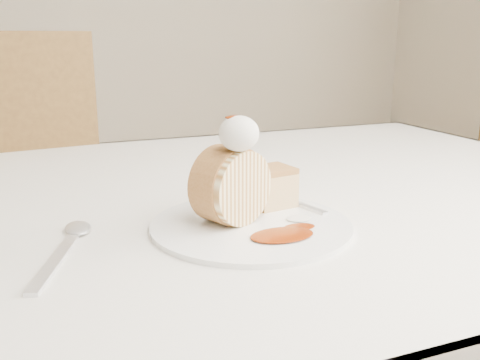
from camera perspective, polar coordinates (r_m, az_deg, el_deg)
name	(u,v)px	position (r m, az deg, el deg)	size (l,w,h in m)	color
table	(200,252)	(0.80, -4.30, -7.66)	(1.40, 0.90, 0.75)	silver
plate	(251,225)	(0.64, 1.18, -4.87)	(0.24, 0.24, 0.01)	white
roulade_slice	(231,186)	(0.63, -0.95, -0.62)	(0.09, 0.09, 0.05)	#FDEBB0
cake_chunk	(271,189)	(0.69, 3.36, -0.98)	(0.05, 0.05, 0.04)	#A6723F
whipped_cream	(239,134)	(0.60, -0.11, 4.98)	(0.05, 0.05, 0.04)	silver
caramel_drizzle	(235,113)	(0.60, -0.55, 7.19)	(0.02, 0.02, 0.01)	#752204
caramel_pool	(282,235)	(0.59, 4.50, -5.85)	(0.07, 0.05, 0.00)	#752204
fork	(298,204)	(0.70, 6.17, -2.53)	(0.02, 0.14, 0.00)	silver
spoon	(55,262)	(0.57, -19.15, -8.27)	(0.03, 0.17, 0.00)	silver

